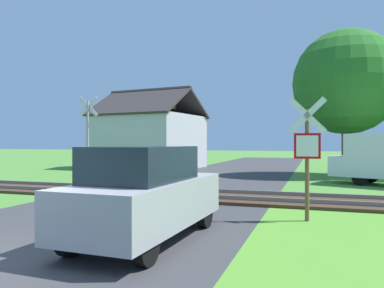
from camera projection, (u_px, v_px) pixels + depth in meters
road_asphalt at (65, 234)px, 7.55m from camera, size 7.12×80.00×0.01m
rail_track at (169, 194)px, 12.93m from camera, size 60.00×2.60×0.22m
stop_sign_near at (307, 151)px, 8.77m from camera, size 0.88×0.15×2.92m
crossing_sign_far at (88, 135)px, 15.90m from camera, size 0.87×0.19×3.83m
house at (150, 140)px, 27.27m from camera, size 7.50×7.51×5.78m
tree_right at (346, 82)px, 20.96m from camera, size 5.86×5.86×8.18m
parked_car at (146, 193)px, 7.06m from camera, size 1.81×4.07×1.78m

